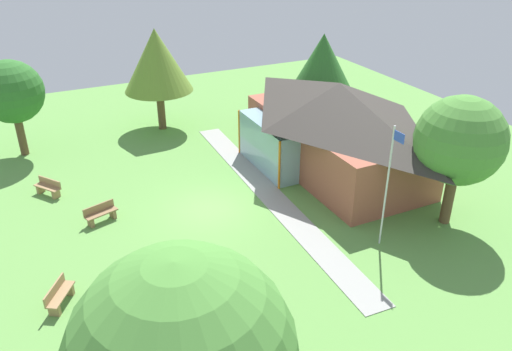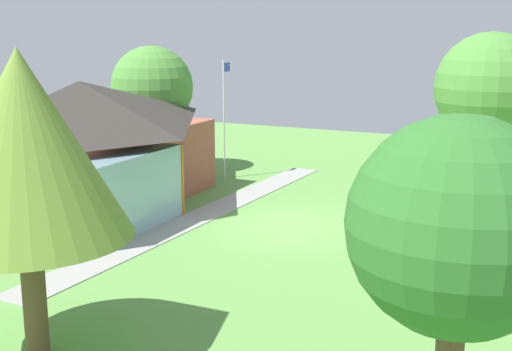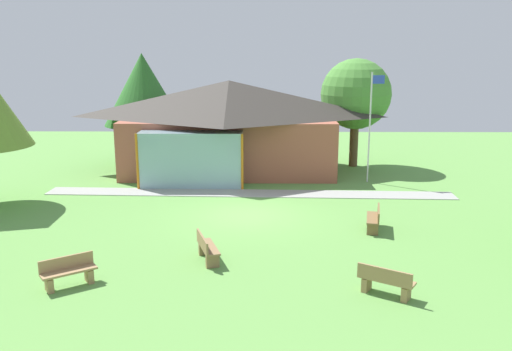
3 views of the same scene
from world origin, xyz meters
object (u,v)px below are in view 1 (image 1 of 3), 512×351
flagpole (388,182)px  tree_west_hedge (157,61)px  bench_front_left (48,188)px  bench_front_center (101,214)px  tree_behind_pavilion_left (322,67)px  bench_mid_right (210,267)px  bench_front_right (59,295)px  tree_behind_pavilion_right (460,141)px  pavilion (333,125)px  tree_lawn_corner (11,92)px

flagpole → tree_west_hedge: bearing=-164.9°
bench_front_left → bench_front_center: bearing=171.8°
bench_front_left → tree_behind_pavilion_left: tree_behind_pavilion_left is taller
bench_mid_right → tree_west_hedge: (-15.66, 2.77, 4.07)m
bench_mid_right → bench_front_center: bearing=129.0°
bench_front_right → tree_behind_pavilion_right: size_ratio=0.25×
pavilion → tree_west_hedge: (-9.74, -6.65, 1.96)m
bench_front_right → tree_west_hedge: 17.47m
bench_mid_right → tree_lawn_corner: (-15.25, -5.65, 3.36)m
flagpole → bench_front_right: bearing=-98.7°
pavilion → tree_west_hedge: bearing=-145.7°
tree_behind_pavilion_left → tree_behind_pavilion_right: 11.85m
flagpole → tree_behind_pavilion_left: size_ratio=0.86×
tree_behind_pavilion_right → tree_lawn_corner: size_ratio=1.07×
bench_front_center → bench_mid_right: 6.55m
pavilion → flagpole: size_ratio=2.21×
pavilion → bench_front_center: 12.64m
flagpole → tree_behind_pavilion_right: (-0.14, 3.75, 1.03)m
flagpole → bench_mid_right: bearing=-99.0°
flagpole → tree_west_hedge: 17.48m
pavilion → tree_behind_pavilion_right: (6.94, 1.64, 1.48)m
pavilion → bench_front_center: bearing=-89.5°
bench_front_right → bench_mid_right: (0.78, 5.43, 0.00)m
tree_behind_pavilion_right → tree_west_hedge: bearing=-153.6°
bench_front_center → tree_lawn_corner: (-9.44, -2.62, 3.36)m
tree_behind_pavilion_left → tree_behind_pavilion_right: bearing=-3.2°
tree_lawn_corner → flagpole: bearing=38.3°
pavilion → tree_behind_pavilion_left: tree_behind_pavilion_left is taller
bench_mid_right → tree_behind_pavilion_right: (1.03, 11.06, 3.60)m
tree_behind_pavilion_right → bench_front_left: bearing=-123.4°
bench_front_right → bench_front_left: same height
pavilion → bench_front_left: bearing=-104.0°
bench_front_left → tree_behind_pavilion_left: (-1.32, 16.64, 3.80)m
bench_front_center → tree_west_hedge: bearing=-138.3°
bench_front_center → tree_behind_pavilion_left: bearing=-179.1°
bench_front_right → tree_behind_pavilion_left: size_ratio=0.24×
bench_mid_right → tree_lawn_corner: 16.60m
tree_behind_pavilion_right → tree_lawn_corner: 23.33m
tree_behind_pavilion_left → bench_front_center: bearing=-71.3°
tree_behind_pavilion_right → tree_lawn_corner: (-16.27, -16.71, -0.24)m
flagpole → tree_lawn_corner: (-16.41, -12.96, 0.78)m
tree_behind_pavilion_left → tree_lawn_corner: size_ratio=1.12×
flagpole → bench_front_left: 16.41m
bench_mid_right → tree_lawn_corner: tree_lawn_corner is taller
bench_front_left → tree_behind_pavilion_right: bearing=-158.6°
pavilion → tree_behind_pavilion_right: bearing=13.3°
bench_front_center → tree_behind_pavilion_right: size_ratio=0.26×
flagpole → bench_mid_right: 7.84m
tree_behind_pavilion_left → tree_lawn_corner: 17.95m
bench_front_left → bench_front_right: bearing=141.3°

